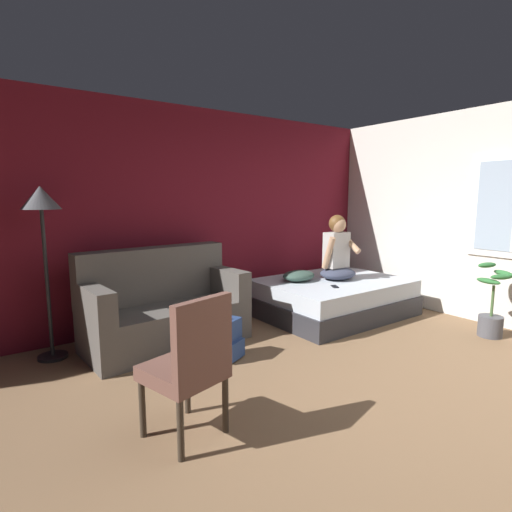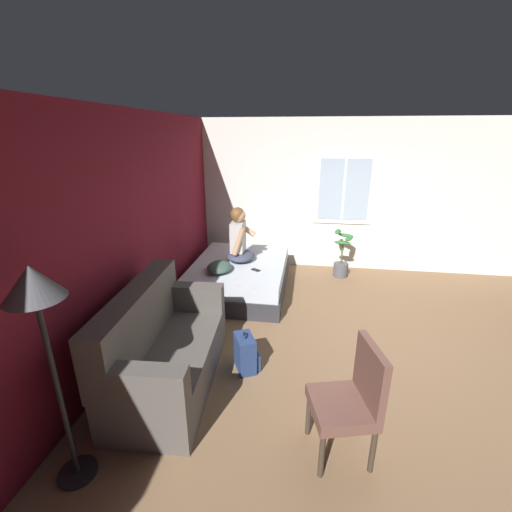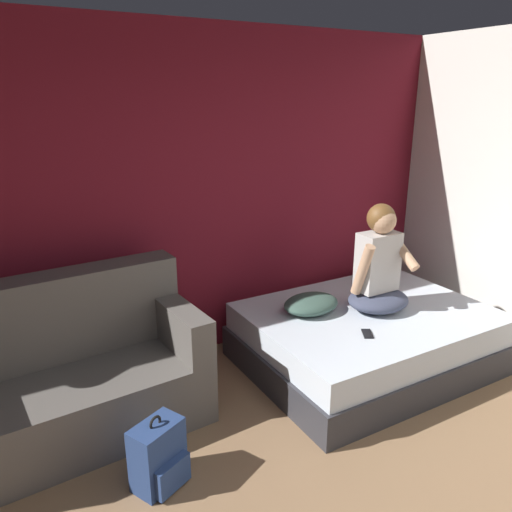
{
  "view_description": "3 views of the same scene",
  "coord_description": "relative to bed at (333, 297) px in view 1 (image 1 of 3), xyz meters",
  "views": [
    {
      "loc": [
        -2.56,
        -1.64,
        1.6
      ],
      "look_at": [
        0.2,
        2.2,
        0.89
      ],
      "focal_mm": 28.0,
      "sensor_mm": 36.0,
      "label": 1
    },
    {
      "loc": [
        -3.65,
        1.01,
        2.44
      ],
      "look_at": [
        0.73,
        1.69,
        0.84
      ],
      "focal_mm": 24.0,
      "sensor_mm": 36.0,
      "label": 2
    },
    {
      "loc": [
        -1.26,
        -0.72,
        2.17
      ],
      "look_at": [
        0.27,
        1.97,
        1.16
      ],
      "focal_mm": 35.0,
      "sensor_mm": 36.0,
      "label": 3
    }
  ],
  "objects": [
    {
      "name": "person_seated",
      "position": [
        0.08,
        0.01,
        0.6
      ],
      "size": [
        0.52,
        0.45,
        0.88
      ],
      "color": "#383D51",
      "rests_on": "bed"
    },
    {
      "name": "side_chair",
      "position": [
        -2.86,
        -1.45,
        0.3
      ],
      "size": [
        0.56,
        0.56,
        0.98
      ],
      "color": "#382D23",
      "rests_on": "ground"
    },
    {
      "name": "wall_back_accent",
      "position": [
        -1.39,
        0.99,
        1.11
      ],
      "size": [
        10.35,
        0.16,
        2.7
      ],
      "primitive_type": "cube",
      "color": "maroon",
      "rests_on": "ground"
    },
    {
      "name": "cell_phone",
      "position": [
        -0.3,
        -0.31,
        0.25
      ],
      "size": [
        0.13,
        0.16,
        0.01
      ],
      "primitive_type": "cube",
      "rotation": [
        0.0,
        0.0,
        2.6
      ],
      "color": "black",
      "rests_on": "bed"
    },
    {
      "name": "couch",
      "position": [
        -2.3,
        0.32,
        0.16
      ],
      "size": [
        1.75,
        0.93,
        1.04
      ],
      "color": "#514C47",
      "rests_on": "ground"
    },
    {
      "name": "backpack",
      "position": [
        -1.97,
        -0.47,
        -0.04
      ],
      "size": [
        0.35,
        0.32,
        0.46
      ],
      "color": "navy",
      "rests_on": "ground"
    },
    {
      "name": "bed",
      "position": [
        0.0,
        0.0,
        0.0
      ],
      "size": [
        1.96,
        1.48,
        0.48
      ],
      "color": "#2D2D33",
      "rests_on": "ground"
    },
    {
      "name": "floor_lamp",
      "position": [
        -3.38,
        0.57,
        1.19
      ],
      "size": [
        0.36,
        0.36,
        1.7
      ],
      "color": "black",
      "rests_on": "ground"
    },
    {
      "name": "ground_plane",
      "position": [
        -1.39,
        -2.06,
        -0.24
      ],
      "size": [
        40.0,
        40.0,
        0.0
      ],
      "primitive_type": "plane",
      "color": "brown"
    },
    {
      "name": "potted_plant",
      "position": [
        0.83,
        -1.69,
        0.07
      ],
      "size": [
        0.39,
        0.37,
        0.85
      ],
      "color": "#4C4C51",
      "rests_on": "ground"
    },
    {
      "name": "throw_pillow",
      "position": [
        -0.43,
        0.22,
        0.31
      ],
      "size": [
        0.51,
        0.4,
        0.14
      ],
      "primitive_type": "ellipsoid",
      "rotation": [
        0.0,
        0.0,
        0.08
      ],
      "color": "#385147",
      "rests_on": "bed"
    }
  ]
}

